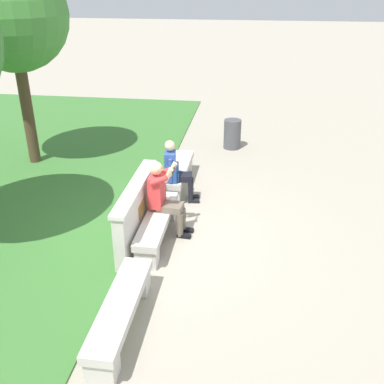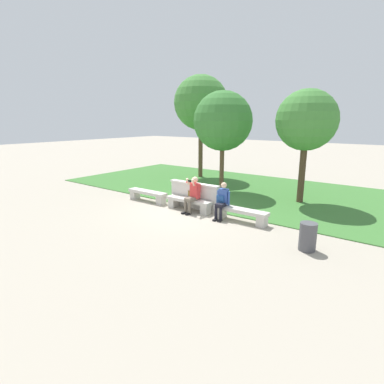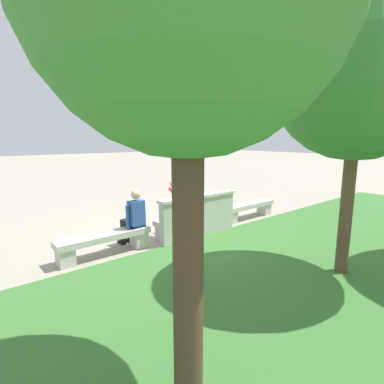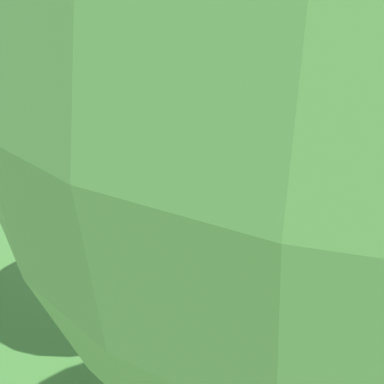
% 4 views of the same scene
% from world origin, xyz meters
% --- Properties ---
extents(ground_plane, '(80.00, 80.00, 0.00)m').
position_xyz_m(ground_plane, '(0.00, 0.00, 0.00)').
color(ground_plane, '#A89E8C').
extents(grass_strip, '(18.27, 8.00, 0.03)m').
position_xyz_m(grass_strip, '(0.00, 4.38, 0.01)').
color(grass_strip, '#3D7533').
rests_on(grass_strip, ground).
extents(bench_main, '(1.90, 0.40, 0.45)m').
position_xyz_m(bench_main, '(-2.19, 0.00, 0.30)').
color(bench_main, beige).
rests_on(bench_main, ground).
extents(bench_near, '(1.90, 0.40, 0.45)m').
position_xyz_m(bench_near, '(0.00, 0.00, 0.30)').
color(bench_near, beige).
rests_on(bench_near, ground).
extents(bench_mid, '(1.90, 0.40, 0.45)m').
position_xyz_m(bench_mid, '(2.19, 0.00, 0.30)').
color(bench_mid, beige).
rests_on(bench_mid, ground).
extents(backrest_wall_with_plaque, '(2.19, 0.24, 1.01)m').
position_xyz_m(backrest_wall_with_plaque, '(0.00, 0.34, 0.52)').
color(backrest_wall_with_plaque, beige).
rests_on(backrest_wall_with_plaque, ground).
extents(person_photographer, '(0.50, 0.75, 1.32)m').
position_xyz_m(person_photographer, '(0.25, -0.08, 0.74)').
color(person_photographer, black).
rests_on(person_photographer, ground).
extents(person_distant, '(0.48, 0.70, 1.26)m').
position_xyz_m(person_distant, '(1.50, -0.07, 0.67)').
color(person_distant, black).
rests_on(person_distant, ground).
extents(backpack, '(0.28, 0.24, 0.43)m').
position_xyz_m(backpack, '(1.43, -0.02, 0.63)').
color(backpack, '#234C8C').
rests_on(backpack, bench_mid).
extents(tree_behind_wall, '(3.07, 3.07, 5.84)m').
position_xyz_m(tree_behind_wall, '(-3.59, 5.86, 4.28)').
color(tree_behind_wall, brown).
rests_on(tree_behind_wall, ground).
extents(tree_left_background, '(2.38, 2.38, 4.52)m').
position_xyz_m(tree_left_background, '(3.02, 3.64, 3.31)').
color(tree_left_background, '#4C3826').
rests_on(tree_left_background, ground).
extents(tree_right_background, '(2.69, 2.69, 4.64)m').
position_xyz_m(tree_right_background, '(-0.62, 3.37, 3.28)').
color(tree_right_background, brown).
rests_on(tree_right_background, ground).
extents(trash_bin, '(0.44, 0.44, 0.75)m').
position_xyz_m(trash_bin, '(4.66, -0.99, 0.38)').
color(trash_bin, '#4C4C51').
rests_on(trash_bin, ground).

